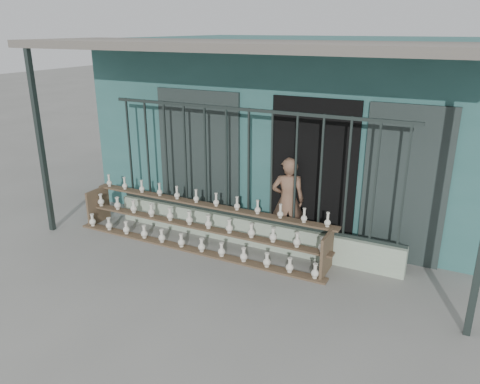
% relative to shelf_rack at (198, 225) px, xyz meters
% --- Properties ---
extents(ground, '(60.00, 60.00, 0.00)m').
position_rel_shelf_rack_xyz_m(ground, '(0.70, -0.89, -0.36)').
color(ground, slate).
extents(workshop_building, '(7.40, 6.60, 3.21)m').
position_rel_shelf_rack_xyz_m(workshop_building, '(0.71, 3.34, 1.26)').
color(workshop_building, '#2A5A57').
rests_on(workshop_building, ground).
extents(parapet_wall, '(5.00, 0.20, 0.45)m').
position_rel_shelf_rack_xyz_m(parapet_wall, '(0.70, 0.41, -0.14)').
color(parapet_wall, '#9BAE95').
rests_on(parapet_wall, ground).
extents(security_fence, '(5.00, 0.04, 1.80)m').
position_rel_shelf_rack_xyz_m(security_fence, '(0.70, 0.41, 0.99)').
color(security_fence, '#283330').
rests_on(security_fence, parapet_wall).
extents(shelf_rack, '(4.50, 0.68, 0.85)m').
position_rel_shelf_rack_xyz_m(shelf_rack, '(0.00, 0.00, 0.00)').
color(shelf_rack, brown).
rests_on(shelf_rack, ground).
extents(elderly_woman, '(0.63, 0.54, 1.47)m').
position_rel_shelf_rack_xyz_m(elderly_woman, '(1.26, 0.73, 0.37)').
color(elderly_woman, brown).
rests_on(elderly_woman, ground).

